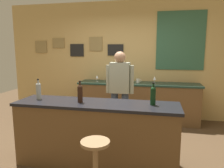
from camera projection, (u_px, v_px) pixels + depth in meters
ground_plane at (104, 151)px, 3.51m from camera, size 10.00×10.00×0.00m
back_wall at (125, 59)px, 5.24m from camera, size 6.00×0.09×2.80m
bar_counter at (96, 134)px, 3.05m from camera, size 2.30×0.60×0.92m
side_counter at (138, 102)px, 4.95m from camera, size 2.76×0.56×0.90m
bartender at (120, 89)px, 3.95m from camera, size 0.52×0.21×1.62m
bar_stool at (95, 160)px, 2.33m from camera, size 0.32×0.32×0.68m
wine_bottle_a at (39, 90)px, 3.17m from camera, size 0.07×0.07×0.31m
wine_bottle_b at (80, 93)px, 2.97m from camera, size 0.07×0.07×0.31m
wine_bottle_c at (153, 95)px, 2.83m from camera, size 0.07×0.07×0.31m
wine_glass_a at (97, 77)px, 5.03m from camera, size 0.07×0.07×0.16m
wine_glass_b at (119, 77)px, 4.95m from camera, size 0.07×0.07×0.16m
wine_glass_c at (131, 78)px, 4.87m from camera, size 0.07×0.07×0.16m
wine_glass_d at (155, 78)px, 4.78m from camera, size 0.07×0.07×0.16m
coffee_mug at (138, 81)px, 4.87m from camera, size 0.12×0.08×0.09m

